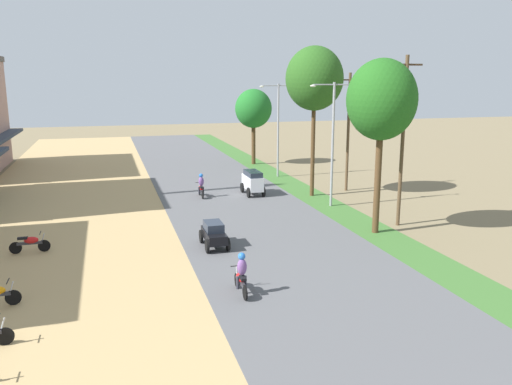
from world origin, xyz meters
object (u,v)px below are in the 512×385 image
object	(u,v)px
streetlamp_mid	(278,124)
median_tree_second	(314,79)
median_tree_third	(253,109)
streetlamp_near	(333,136)
median_tree_nearest	(382,101)
utility_pole_far	(403,139)
motorbike_ahead_second	(241,275)
parked_motorbike_fifth	(30,242)
utility_pole_near	(348,130)
motorbike_ahead_third	(201,186)
car_van_white	(253,181)
car_sedan_black	(214,233)

from	to	relation	value
streetlamp_mid	median_tree_second	bearing A→B (deg)	-90.17
median_tree_second	median_tree_third	distance (m)	14.73
streetlamp_near	streetlamp_mid	world-z (taller)	streetlamp_near
median_tree_nearest	utility_pole_far	bearing A→B (deg)	28.63
median_tree_third	motorbike_ahead_second	xyz separation A→B (m)	(-8.84, -29.69, -4.40)
utility_pole_far	motorbike_ahead_second	bearing A→B (deg)	-146.93
streetlamp_near	parked_motorbike_fifth	bearing A→B (deg)	-164.92
utility_pole_near	motorbike_ahead_second	distance (m)	20.69
streetlamp_mid	motorbike_ahead_third	xyz separation A→B (m)	(-7.53, -6.09, -3.58)
streetlamp_mid	utility_pole_far	xyz separation A→B (m)	(1.83, -15.77, 0.36)
streetlamp_near	motorbike_ahead_third	xyz separation A→B (m)	(-7.53, 4.68, -3.67)
median_tree_nearest	motorbike_ahead_second	size ratio (longest dim) A/B	4.97
utility_pole_near	motorbike_ahead_second	xyz separation A→B (m)	(-12.14, -16.37, -3.55)
utility_pole_far	streetlamp_near	bearing A→B (deg)	110.10
median_tree_third	streetlamp_near	size ratio (longest dim) A/B	0.91
median_tree_third	car_van_white	bearing A→B (deg)	-105.99
parked_motorbike_fifth	median_tree_third	size ratio (longest dim) A/B	0.26
streetlamp_mid	utility_pole_near	world-z (taller)	utility_pole_near
utility_pole_near	car_van_white	world-z (taller)	utility_pole_near
car_sedan_black	motorbike_ahead_third	bearing A→B (deg)	83.13
median_tree_second	motorbike_ahead_second	distance (m)	19.05
median_tree_nearest	median_tree_third	xyz separation A→B (m)	(0.01, 23.73, -1.66)
median_tree_third	median_tree_second	bearing A→B (deg)	-89.47
median_tree_third	streetlamp_mid	world-z (taller)	streetlamp_mid
median_tree_second	utility_pole_far	distance (m)	8.96
streetlamp_mid	car_sedan_black	world-z (taller)	streetlamp_mid
utility_pole_near	median_tree_second	bearing A→B (deg)	-159.94
median_tree_nearest	car_van_white	xyz separation A→B (m)	(-3.75, 10.62, -5.89)
utility_pole_far	motorbike_ahead_third	xyz separation A→B (m)	(-9.36, 9.68, -3.94)
car_sedan_black	median_tree_second	bearing A→B (deg)	46.62
median_tree_third	utility_pole_far	world-z (taller)	utility_pole_far
parked_motorbike_fifth	car_sedan_black	distance (m)	8.52
parked_motorbike_fifth	streetlamp_near	world-z (taller)	streetlamp_near
parked_motorbike_fifth	motorbike_ahead_second	distance (m)	11.07
streetlamp_near	utility_pole_far	size ratio (longest dim) A/B	0.84
streetlamp_mid	motorbike_ahead_second	world-z (taller)	streetlamp_mid
median_tree_nearest	car_van_white	world-z (taller)	median_tree_nearest
streetlamp_near	utility_pole_near	size ratio (longest dim) A/B	0.92
motorbike_ahead_third	median_tree_nearest	bearing A→B (deg)	-55.63
car_sedan_black	streetlamp_near	bearing A→B (deg)	34.89
streetlamp_near	utility_pole_near	distance (m)	5.34
median_tree_nearest	utility_pole_far	world-z (taller)	utility_pole_far
streetlamp_mid	streetlamp_near	bearing A→B (deg)	-90.00
car_sedan_black	utility_pole_near	bearing A→B (deg)	41.19
utility_pole_near	car_van_white	bearing A→B (deg)	178.25
parked_motorbike_fifth	utility_pole_near	world-z (taller)	utility_pole_near
median_tree_nearest	streetlamp_near	size ratio (longest dim) A/B	1.16
utility_pole_near	motorbike_ahead_third	bearing A→B (deg)	178.05
median_tree_third	streetlamp_mid	bearing A→B (deg)	-88.69
median_tree_second	median_tree_third	xyz separation A→B (m)	(-0.13, 14.47, -2.73)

